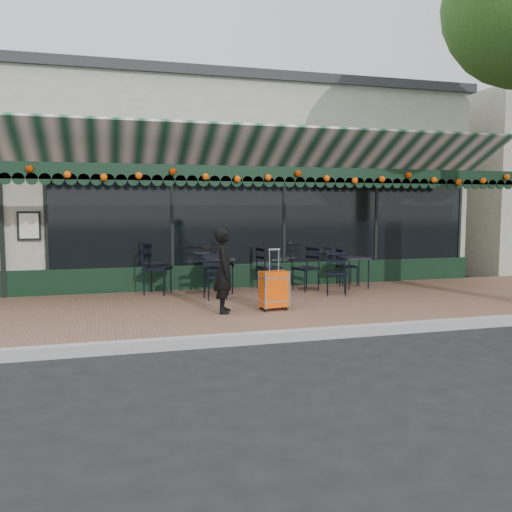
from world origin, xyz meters
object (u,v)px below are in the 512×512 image
object	(u,v)px
chair_b_left	(216,270)
chair_a_front	(337,274)
suitcase	(274,290)
chair_b_right	(269,268)
cafe_table_a	(354,260)
chair_b_front	(215,277)
woman	(224,270)
cafe_table_b	(218,261)
chair_solo	(157,269)
chair_a_left	(306,269)
chair_a_right	(347,267)

from	to	relation	value
chair_b_left	chair_a_front	bearing A→B (deg)	69.81
suitcase	chair_b_right	xyz separation A→B (m)	(0.61, 2.24, 0.10)
cafe_table_a	chair_b_front	size ratio (longest dim) A/B	0.78
chair_b_left	woman	bearing A→B (deg)	-7.73
cafe_table_b	chair_solo	distance (m)	1.20
chair_a_left	chair_b_left	xyz separation A→B (m)	(-1.83, 0.14, 0.03)
chair_a_front	chair_b_right	bearing A→B (deg)	154.63
chair_a_front	chair_b_front	size ratio (longest dim) A/B	1.00
chair_a_left	chair_a_front	xyz separation A→B (m)	(0.38, -0.67, -0.03)
chair_b_right	chair_b_left	bearing A→B (deg)	93.19
chair_a_right	chair_b_front	world-z (taller)	chair_b_front
chair_b_front	woman	bearing A→B (deg)	-98.41
cafe_table_b	chair_b_front	xyz separation A→B (m)	(-0.20, -0.70, -0.21)
chair_a_right	chair_a_front	world-z (taller)	chair_a_front
chair_b_right	chair_a_right	bearing A→B (deg)	-100.43
cafe_table_b	chair_a_right	distance (m)	2.92
cafe_table_a	woman	bearing A→B (deg)	-150.24
cafe_table_a	chair_solo	xyz separation A→B (m)	(-4.07, 0.32, -0.09)
chair_a_left	chair_a_front	bearing A→B (deg)	9.33
chair_a_front	chair_b_right	distance (m)	1.51
woman	cafe_table_b	xyz separation A→B (m)	(0.32, 2.00, -0.06)
suitcase	chair_a_front	size ratio (longest dim) A/B	1.21
chair_a_front	suitcase	bearing A→B (deg)	-123.75
chair_a_front	chair_b_left	size ratio (longest dim) A/B	0.88
chair_b_right	woman	bearing A→B (deg)	136.33
chair_b_left	chair_b_right	world-z (taller)	chair_b_left
woman	cafe_table_b	bearing A→B (deg)	5.40
woman	chair_a_right	xyz separation A→B (m)	(3.22, 2.21, -0.29)
chair_b_front	chair_solo	bearing A→B (deg)	135.47
cafe_table_b	cafe_table_a	bearing A→B (deg)	-3.34
chair_a_right	chair_b_left	xyz separation A→B (m)	(-2.96, -0.29, 0.08)
cafe_table_b	chair_a_left	xyz separation A→B (m)	(1.78, -0.22, -0.19)
chair_solo	chair_b_front	bearing A→B (deg)	-105.15
chair_a_left	chair_solo	distance (m)	2.98
suitcase	woman	bearing A→B (deg)	168.11
chair_a_front	chair_b_left	bearing A→B (deg)	-178.68
woman	chair_a_front	xyz separation A→B (m)	(2.47, 1.10, -0.27)
cafe_table_a	chair_b_right	xyz separation A→B (m)	(-1.76, 0.38, -0.15)
chair_b_left	chair_b_right	distance (m)	1.21
chair_b_right	chair_b_front	size ratio (longest dim) A/B	1.05
cafe_table_b	chair_b_right	bearing A→B (deg)	10.45
chair_a_left	chair_b_front	xyz separation A→B (m)	(-1.98, -0.48, -0.03)
woman	suitcase	size ratio (longest dim) A/B	1.36
suitcase	cafe_table_a	size ratio (longest dim) A/B	1.56
cafe_table_b	chair_solo	xyz separation A→B (m)	(-1.18, 0.15, -0.14)
chair_b_right	chair_solo	distance (m)	2.31
chair_b_left	chair_b_right	size ratio (longest dim) A/B	1.09
cafe_table_a	cafe_table_b	distance (m)	2.89
cafe_table_b	chair_b_right	size ratio (longest dim) A/B	0.80
chair_b_front	cafe_table_b	bearing A→B (deg)	70.35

